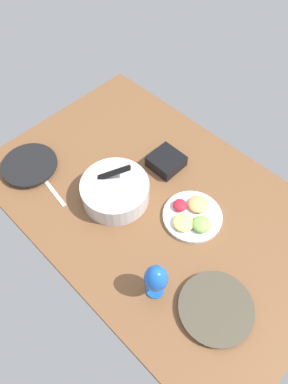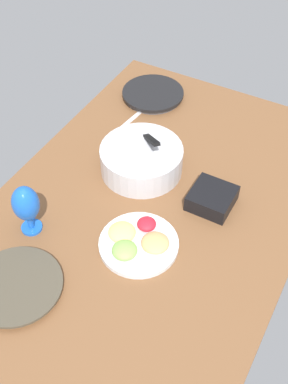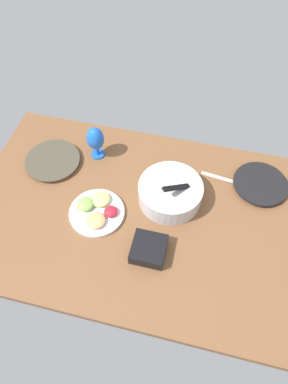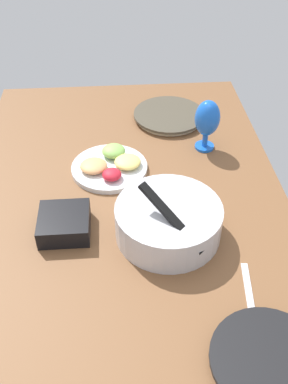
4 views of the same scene
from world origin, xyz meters
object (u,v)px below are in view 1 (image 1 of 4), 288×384
object	(u,v)px
mixing_bowl	(115,190)
square_bowl_black	(166,161)
dinner_plate_right	(30,166)
fruit_platter	(192,216)
hurricane_glass_blue	(156,279)
dinner_plate_left	(216,308)

from	to	relation	value
mixing_bowl	square_bowl_black	distance (cm)	30.48
dinner_plate_right	fruit_platter	size ratio (longest dim) A/B	1.03
square_bowl_black	fruit_platter	bearing A→B (deg)	154.09
fruit_platter	hurricane_glass_blue	size ratio (longest dim) A/B	1.36
dinner_plate_right	hurricane_glass_blue	distance (cm)	86.19
hurricane_glass_blue	dinner_plate_right	bearing A→B (deg)	-0.56
mixing_bowl	square_bowl_black	bearing A→B (deg)	-96.62
dinner_plate_left	hurricane_glass_blue	distance (cm)	26.12
mixing_bowl	fruit_platter	size ratio (longest dim) A/B	1.17
dinner_plate_left	square_bowl_black	bearing A→B (deg)	-32.08
dinner_plate_left	fruit_platter	distance (cm)	40.32
dinner_plate_left	fruit_platter	xyz separation A→B (cm)	(32.22, -24.23, 0.61)
mixing_bowl	square_bowl_black	world-z (taller)	mixing_bowl
square_bowl_black	dinner_plate_left	bearing A→B (deg)	147.92
mixing_bowl	fruit_platter	world-z (taller)	mixing_bowl
dinner_plate_right	mixing_bowl	distance (cm)	46.30
dinner_plate_left	fruit_platter	size ratio (longest dim) A/B	1.09
dinner_plate_left	hurricane_glass_blue	world-z (taller)	hurricane_glass_blue
hurricane_glass_blue	dinner_plate_left	bearing A→B (deg)	-153.22
dinner_plate_right	fruit_platter	bearing A→B (deg)	-155.42
hurricane_glass_blue	square_bowl_black	world-z (taller)	hurricane_glass_blue
dinner_plate_right	square_bowl_black	size ratio (longest dim) A/B	1.83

